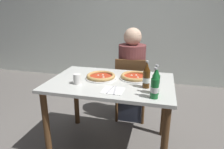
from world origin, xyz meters
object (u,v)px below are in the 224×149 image
Objects in this scene: pizza_marinara_far at (101,76)px; paper_cup at (77,79)px; pizza_margherita_near at (135,77)px; beer_bottle_center at (146,77)px; chair_behind_table at (131,85)px; beer_bottle_right at (155,86)px; dining_table_main at (111,92)px; napkin_with_cutlery at (113,90)px; beer_bottle_left at (156,82)px; diner_seated at (131,77)px.

paper_cup reaches higher than pizza_marinara_far.
pizza_marinara_far is (-0.33, -0.08, -0.00)m from pizza_margherita_near.
pizza_marinara_far is 0.49m from beer_bottle_center.
beer_bottle_right reaches higher than chair_behind_table.
chair_behind_table reaches higher than paper_cup.
beer_bottle_right reaches higher than pizza_margherita_near.
dining_table_main is 6.31× the size of napkin_with_cutlery.
napkin_with_cutlery is at bearing 169.16° from beer_bottle_right.
pizza_marinara_far is at bearing 49.43° from paper_cup.
beer_bottle_right reaches higher than pizza_marinara_far.
paper_cup is at bearing -174.56° from beer_bottle_center.
beer_bottle_center and beer_bottle_right have the same top height.
beer_bottle_right is at bearing -11.57° from paper_cup.
dining_table_main is at bearing -149.75° from pizza_margherita_near.
beer_bottle_left reaches higher than pizza_margherita_near.
beer_bottle_left reaches higher than chair_behind_table.
beer_bottle_center is (-0.09, 0.12, 0.00)m from beer_bottle_left.
diner_seated reaches higher than chair_behind_table.
napkin_with_cutlery is 2.00× the size of paper_cup.
beer_bottle_center reaches higher than paper_cup.
chair_behind_table is 0.11m from diner_seated.
paper_cup reaches higher than pizza_margherita_near.
pizza_marinara_far is at bearing 124.79° from napkin_with_cutlery.
dining_table_main is 12.63× the size of paper_cup.
diner_seated is 4.89× the size of beer_bottle_left.
napkin_with_cutlery reaches higher than dining_table_main.
dining_table_main is 1.41× the size of chair_behind_table.
pizza_margherita_near is 1.24× the size of beer_bottle_left.
beer_bottle_right is (0.32, -0.96, 0.27)m from diner_seated.
pizza_marinara_far is 1.64× the size of napkin_with_cutlery.
pizza_marinara_far is at bearing 147.65° from beer_bottle_right.
paper_cup is (-0.63, -0.06, -0.06)m from beer_bottle_center.
chair_behind_table reaches higher than pizza_marinara_far.
pizza_margherita_near is at bearing 28.92° from paper_cup.
pizza_marinara_far is 0.65m from beer_bottle_right.
beer_bottle_center is at bearing -14.54° from dining_table_main.
beer_bottle_left is 0.09m from beer_bottle_right.
beer_bottle_left is at bearing 86.91° from beer_bottle_right.
dining_table_main is at bearing 154.13° from beer_bottle_left.
beer_bottle_center is at bearing 27.24° from napkin_with_cutlery.
beer_bottle_center is (0.24, -0.70, 0.37)m from chair_behind_table.
beer_bottle_center reaches higher than pizza_margherita_near.
beer_bottle_center is at bearing 125.57° from beer_bottle_left.
pizza_marinara_far is 1.26× the size of beer_bottle_center.
chair_behind_table is 2.78× the size of pizza_margherita_near.
pizza_margherita_near is 0.58m from paper_cup.
chair_behind_table is 8.95× the size of paper_cup.
chair_behind_table is 3.44× the size of beer_bottle_right.
diner_seated is at bearing -88.31° from chair_behind_table.
beer_bottle_center is 0.64m from paper_cup.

